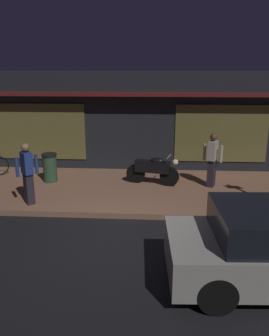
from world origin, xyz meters
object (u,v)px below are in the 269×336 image
motorcycle (153,169)px  person_bystander (212,159)px  trash_bin (50,167)px  person_photographer (28,173)px

motorcycle → person_bystander: size_ratio=1.01×
person_bystander → trash_bin: 5.14m
person_photographer → trash_bin: size_ratio=1.80×
motorcycle → person_photographer: 3.82m
motorcycle → person_bystander: bearing=-2.8°
person_photographer → trash_bin: bearing=90.3°
person_photographer → person_bystander: bearing=18.9°
person_photographer → person_bystander: same height
trash_bin → person_bystander: bearing=-1.8°
motorcycle → person_bystander: 1.83m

